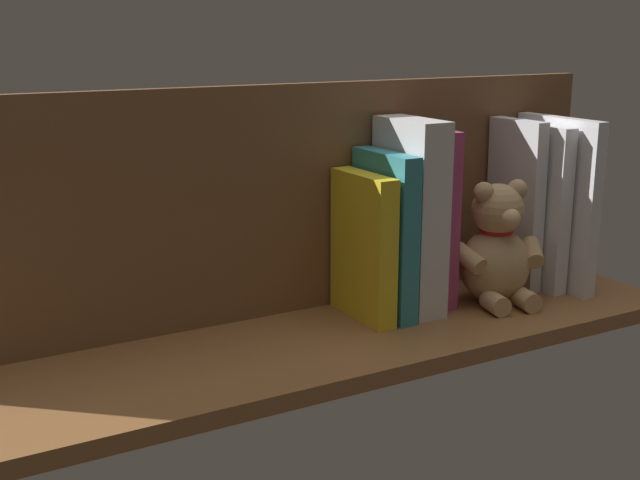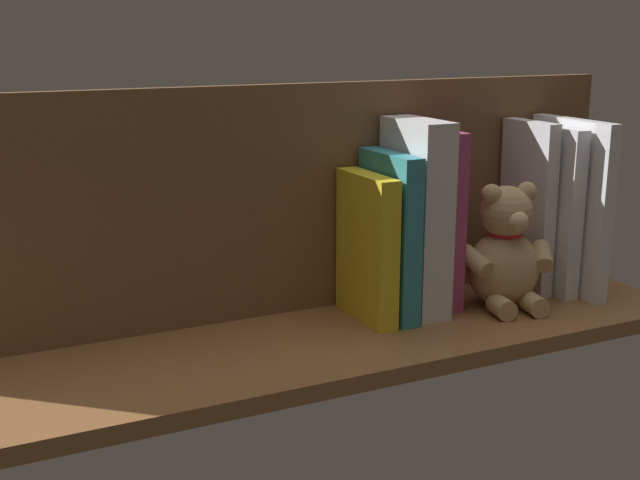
{
  "view_description": "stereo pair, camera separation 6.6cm",
  "coord_description": "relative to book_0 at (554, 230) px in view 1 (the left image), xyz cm",
  "views": [
    {
      "loc": [
        49.49,
        87.92,
        39.33
      ],
      "look_at": [
        0.0,
        0.0,
        13.02
      ],
      "focal_mm": 46.23,
      "sensor_mm": 36.0,
      "label": 1
    },
    {
      "loc": [
        43.63,
        90.96,
        39.33
      ],
      "look_at": [
        0.0,
        0.0,
        13.02
      ],
      "focal_mm": 46.23,
      "sensor_mm": 36.0,
      "label": 2
    }
  ],
  "objects": [
    {
      "name": "ground_plane",
      "position": [
        44.5,
        3.67,
        -9.2
      ],
      "size": [
        105.93,
        26.69,
        2.2
      ],
      "primitive_type": "cube",
      "color": "brown"
    },
    {
      "name": "shelf_back_panel",
      "position": [
        44.5,
        -7.42,
        7.83
      ],
      "size": [
        105.93,
        1.5,
        31.86
      ],
      "primitive_type": "cube",
      "color": "brown",
      "rests_on": "ground_plane"
    },
    {
      "name": "book_0",
      "position": [
        0.0,
        0.0,
        0.0
      ],
      "size": [
        1.33,
        12.54,
        16.2
      ],
      "primitive_type": "cube",
      "color": "orange",
      "rests_on": "ground_plane"
    },
    {
      "name": "book_1",
      "position": [
        2.18,
        1.9,
        4.97
      ],
      "size": [
        2.19,
        16.35,
        26.15
      ],
      "primitive_type": "cube",
      "rotation": [
        0.0,
        0.0,
        0.0
      ],
      "color": "silver",
      "rests_on": "ground_plane"
    },
    {
      "name": "book_2",
      "position": [
        4.92,
        0.31,
        4.43
      ],
      "size": [
        2.45,
        13.16,
        25.06
      ],
      "primitive_type": "cube",
      "color": "silver",
      "rests_on": "ground_plane"
    },
    {
      "name": "book_3",
      "position": [
        7.69,
        -0.96,
        4.82
      ],
      "size": [
        2.54,
        10.61,
        25.86
      ],
      "primitive_type": "cube",
      "rotation": [
        0.0,
        0.01,
        0.0
      ],
      "color": "silver",
      "rests_on": "ground_plane"
    },
    {
      "name": "teddy_bear",
      "position": [
        15.28,
        4.16,
        -0.15
      ],
      "size": [
        14.37,
        12.95,
        18.06
      ],
      "rotation": [
        0.0,
        0.0,
        -0.2
      ],
      "color": "tan",
      "rests_on": "ground_plane"
    },
    {
      "name": "book_4",
      "position": [
        23.7,
        -1.05,
        4.57
      ],
      "size": [
        2.93,
        10.44,
        25.34
      ],
      "primitive_type": "cube",
      "color": "#B23F72",
      "rests_on": "ground_plane"
    },
    {
      "name": "dictionary_thick_white",
      "position": [
        28.05,
        0.04,
        5.46
      ],
      "size": [
        4.84,
        12.41,
        27.13
      ],
      "primitive_type": "cube",
      "color": "silver",
      "rests_on": "ground_plane"
    },
    {
      "name": "book_5",
      "position": [
        32.33,
        0.18,
        3.35
      ],
      "size": [
        2.8,
        12.89,
        22.89
      ],
      "primitive_type": "cube",
      "color": "teal",
      "rests_on": "ground_plane"
    },
    {
      "name": "book_6",
      "position": [
        35.69,
        0.04,
        2.02
      ],
      "size": [
        3.0,
        12.62,
        20.24
      ],
      "primitive_type": "cube",
      "color": "yellow",
      "rests_on": "ground_plane"
    }
  ]
}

